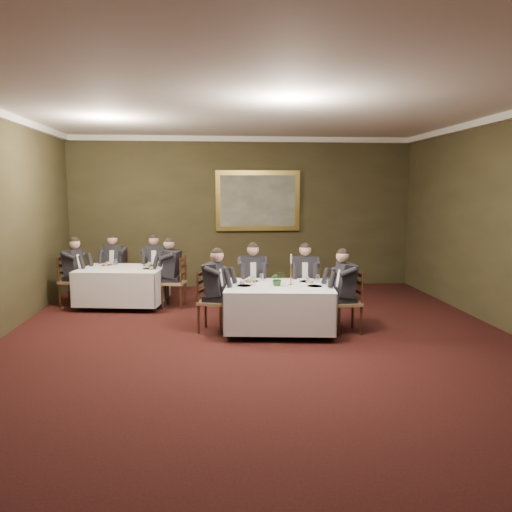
{
  "coord_description": "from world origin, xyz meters",
  "views": [
    {
      "loc": [
        -0.7,
        -6.75,
        2.28
      ],
      "look_at": [
        0.03,
        1.73,
        1.15
      ],
      "focal_mm": 35.0,
      "sensor_mm": 36.0,
      "label": 1
    }
  ],
  "objects": [
    {
      "name": "table_second",
      "position": [
        -2.48,
        3.09,
        0.45
      ],
      "size": [
        1.79,
        1.47,
        0.67
      ],
      "rotation": [
        0.0,
        0.0,
        -0.15
      ],
      "color": "black",
      "rests_on": "ground"
    },
    {
      "name": "diner_sec_backright",
      "position": [
        -1.93,
        3.83,
        0.51
      ],
      "size": [
        0.45,
        0.51,
        1.35
      ],
      "rotation": [
        0.0,
        0.0,
        3.05
      ],
      "color": "black",
      "rests_on": "chair_sec_backright"
    },
    {
      "name": "chair_main_endleft",
      "position": [
        -0.73,
        1.18,
        0.28
      ],
      "size": [
        0.52,
        0.54,
        1.0
      ],
      "rotation": [
        0.0,
        0.0,
        -1.85
      ],
      "color": "olive",
      "rests_on": "ground"
    },
    {
      "name": "chair_sec_endleft",
      "position": [
        -3.5,
        3.24,
        0.28
      ],
      "size": [
        0.51,
        0.52,
        1.0
      ],
      "rotation": [
        0.0,
        0.0,
        -1.79
      ],
      "color": "olive",
      "rests_on": "ground"
    },
    {
      "name": "diner_sec_endright",
      "position": [
        -1.48,
        2.94,
        0.51
      ],
      "size": [
        0.55,
        0.49,
        1.35
      ],
      "rotation": [
        0.0,
        0.0,
        1.37
      ],
      "color": "black",
      "rests_on": "chair_sec_endright"
    },
    {
      "name": "candlestick",
      "position": [
        0.54,
        1.08,
        0.95
      ],
      "size": [
        0.07,
        0.07,
        0.51
      ],
      "color": "#B19436",
      "rests_on": "table_main"
    },
    {
      "name": "front_wall",
      "position": [
        0.0,
        -5.0,
        1.75
      ],
      "size": [
        8.0,
        0.1,
        3.5
      ],
      "primitive_type": "cube",
      "color": "#322C19",
      "rests_on": "ground"
    },
    {
      "name": "chair_sec_backleft",
      "position": [
        -2.79,
        3.97,
        0.28
      ],
      "size": [
        0.53,
        0.52,
        1.0
      ],
      "rotation": [
        0.0,
        0.0,
        2.88
      ],
      "color": "olive",
      "rests_on": "ground"
    },
    {
      "name": "ground",
      "position": [
        0.0,
        0.0,
        0.0
      ],
      "size": [
        10.0,
        10.0,
        0.0
      ],
      "primitive_type": "plane",
      "color": "black",
      "rests_on": "ground"
    },
    {
      "name": "place_setting_table_main",
      "position": [
        -0.02,
        1.49,
        0.8
      ],
      "size": [
        0.33,
        0.31,
        0.14
      ],
      "color": "white",
      "rests_on": "table_main"
    },
    {
      "name": "ceiling",
      "position": [
        0.0,
        0.0,
        3.5
      ],
      "size": [
        8.0,
        10.0,
        0.1
      ],
      "primitive_type": "cube",
      "color": "silver",
      "rests_on": "back_wall"
    },
    {
      "name": "crown_molding",
      "position": [
        0.0,
        0.0,
        3.44
      ],
      "size": [
        8.0,
        10.0,
        0.12
      ],
      "color": "white",
      "rests_on": "back_wall"
    },
    {
      "name": "chair_sec_endright",
      "position": [
        -1.47,
        2.93,
        0.28
      ],
      "size": [
        0.5,
        0.52,
        1.0
      ],
      "rotation": [
        0.0,
        0.0,
        1.37
      ],
      "color": "olive",
      "rests_on": "ground"
    },
    {
      "name": "diner_main_backright",
      "position": [
        0.91,
        1.86,
        0.51
      ],
      "size": [
        0.47,
        0.54,
        1.35
      ],
      "rotation": [
        0.0,
        0.0,
        2.99
      ],
      "color": "black",
      "rests_on": "chair_main_backright"
    },
    {
      "name": "place_setting_table_second",
      "position": [
        -2.81,
        3.51,
        0.8
      ],
      "size": [
        0.33,
        0.31,
        0.14
      ],
      "color": "white",
      "rests_on": "table_second"
    },
    {
      "name": "diner_main_endright",
      "position": [
        1.42,
        0.92,
        0.51
      ],
      "size": [
        0.51,
        0.44,
        1.35
      ],
      "rotation": [
        0.0,
        0.0,
        1.64
      ],
      "color": "black",
      "rests_on": "chair_main_endright"
    },
    {
      "name": "diner_main_endleft",
      "position": [
        -0.72,
        1.18,
        0.51
      ],
      "size": [
        0.57,
        0.52,
        1.35
      ],
      "rotation": [
        0.0,
        0.0,
        -1.85
      ],
      "color": "black",
      "rests_on": "chair_main_endleft"
    },
    {
      "name": "diner_sec_endleft",
      "position": [
        -3.48,
        3.24,
        0.51
      ],
      "size": [
        0.56,
        0.49,
        1.35
      ],
      "rotation": [
        0.0,
        0.0,
        -1.79
      ],
      "color": "black",
      "rests_on": "chair_sec_endleft"
    },
    {
      "name": "diner_main_backleft",
      "position": [
        -0.01,
        1.97,
        0.51
      ],
      "size": [
        0.43,
        0.49,
        1.35
      ],
      "rotation": [
        0.0,
        0.0,
        3.11
      ],
      "color": "black",
      "rests_on": "chair_main_backleft"
    },
    {
      "name": "chair_main_endright",
      "position": [
        1.43,
        0.92,
        0.28
      ],
      "size": [
        0.45,
        0.47,
        1.0
      ],
      "rotation": [
        0.0,
        0.0,
        1.64
      ],
      "color": "olive",
      "rests_on": "ground"
    },
    {
      "name": "table_main",
      "position": [
        0.35,
        1.05,
        0.45
      ],
      "size": [
        1.86,
        1.5,
        0.67
      ],
      "rotation": [
        0.0,
        0.0,
        -0.12
      ],
      "color": "black",
      "rests_on": "ground"
    },
    {
      "name": "painting",
      "position": [
        0.35,
        4.94,
        2.03
      ],
      "size": [
        1.97,
        0.09,
        1.4
      ],
      "color": "gold",
      "rests_on": "back_wall"
    },
    {
      "name": "back_wall",
      "position": [
        0.0,
        5.0,
        1.75
      ],
      "size": [
        8.0,
        0.1,
        3.5
      ],
      "primitive_type": "cube",
      "color": "#322C19",
      "rests_on": "ground"
    },
    {
      "name": "chair_sec_backright",
      "position": [
        -1.93,
        3.85,
        0.28
      ],
      "size": [
        0.48,
        0.46,
        1.0
      ],
      "rotation": [
        0.0,
        0.0,
        3.05
      ],
      "color": "olive",
      "rests_on": "ground"
    },
    {
      "name": "chair_main_backright",
      "position": [
        0.91,
        1.87,
        0.28
      ],
      "size": [
        0.5,
        0.48,
        1.0
      ],
      "rotation": [
        0.0,
        0.0,
        2.99
      ],
      "color": "olive",
      "rests_on": "ground"
    },
    {
      "name": "centerpiece",
      "position": [
        0.31,
        1.01,
        0.89
      ],
      "size": [
        0.26,
        0.24,
        0.25
      ],
      "primitive_type": "imported",
      "rotation": [
        0.0,
        0.0,
        0.22
      ],
      "color": "#2D5926",
      "rests_on": "table_main"
    },
    {
      "name": "chair_main_backleft",
      "position": [
        -0.01,
        1.98,
        0.28
      ],
      "size": [
        0.45,
        0.43,
        1.0
      ],
      "rotation": [
        0.0,
        0.0,
        3.11
      ],
      "color": "olive",
      "rests_on": "ground"
    },
    {
      "name": "diner_sec_backleft",
      "position": [
        -2.79,
        3.96,
        0.51
      ],
      "size": [
        0.51,
        0.57,
        1.35
      ],
      "rotation": [
        0.0,
        0.0,
        2.88
      ],
      "color": "black",
      "rests_on": "chair_sec_backleft"
    }
  ]
}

